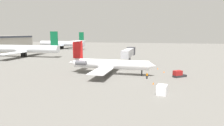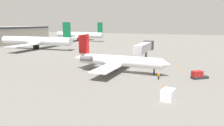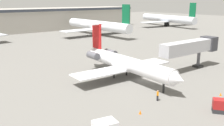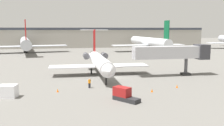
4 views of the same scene
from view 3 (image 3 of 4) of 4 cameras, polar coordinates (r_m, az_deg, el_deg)
name	(u,v)px [view 3 (image 3 of 4)]	position (r m, az deg, el deg)	size (l,w,h in m)	color
ground_plane	(145,80)	(49.38, 7.41, -3.73)	(400.00, 400.00, 0.10)	#66635E
regional_jet	(124,62)	(49.04, 2.75, 0.14)	(21.57, 27.00, 9.92)	white
jet_bridge	(193,47)	(57.82, 17.73, 3.50)	(16.69, 3.22, 6.70)	#ADADB2
ground_crew_marshaller	(158,95)	(39.31, 10.22, -7.17)	(0.46, 0.47, 1.69)	black
traffic_cone_near	(221,94)	(44.35, 23.24, -6.44)	(0.36, 0.36, 0.55)	orange
traffic_cone_mid	(140,112)	(34.85, 6.36, -10.92)	(0.36, 0.36, 0.55)	orange
terminal_building	(5,21)	(129.15, -23.00, 8.73)	(139.14, 19.79, 10.69)	#9E998E
parked_airliner_centre	(98,25)	(109.52, -3.27, 8.44)	(33.52, 39.78, 13.24)	silver
parked_airliner_east_mid	(167,19)	(150.11, 12.33, 9.69)	(34.59, 40.77, 13.37)	silver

